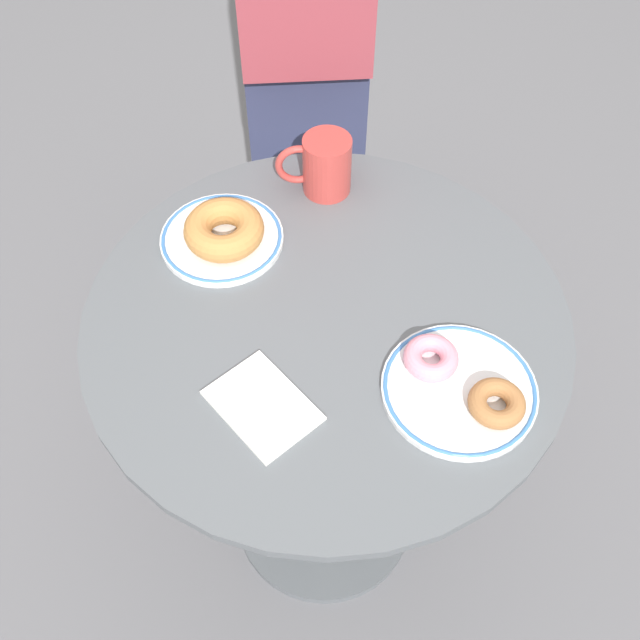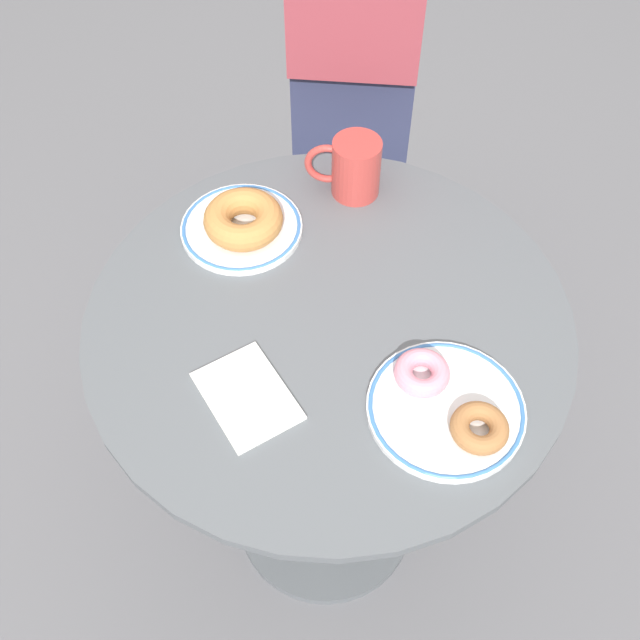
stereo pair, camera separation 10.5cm
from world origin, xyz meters
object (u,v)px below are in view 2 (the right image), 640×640
at_px(plate_right, 446,408).
at_px(donut_cinnamon, 479,428).
at_px(person_figure, 359,31).
at_px(coffee_mug, 353,167).
at_px(donut_old_fashioned, 243,219).
at_px(plate_left, 242,227).
at_px(paper_napkin, 247,396).
at_px(donut_pink_frosted, 422,373).
at_px(cafe_table, 327,402).

bearing_deg(plate_right, donut_cinnamon, 7.65).
bearing_deg(person_figure, coffee_mug, -38.25).
bearing_deg(donut_old_fashioned, plate_left, 178.28).
xyz_separation_m(plate_right, coffee_mug, (-0.41, 0.15, 0.04)).
relative_size(plate_right, person_figure, 0.12).
relative_size(plate_right, paper_napkin, 1.48).
bearing_deg(paper_napkin, coffee_mug, 124.01).
bearing_deg(coffee_mug, donut_old_fashioned, -95.40).
xyz_separation_m(donut_old_fashioned, donut_pink_frosted, (0.38, 0.05, -0.01)).
bearing_deg(person_figure, plate_right, -28.44).
distance_m(paper_napkin, coffee_mug, 0.43).
distance_m(cafe_table, paper_napkin, 0.31).
relative_size(plate_left, person_figure, 0.11).
relative_size(donut_old_fashioned, donut_pink_frosted, 1.65).
height_order(plate_right, paper_napkin, plate_right).
xyz_separation_m(donut_cinnamon, paper_napkin, (-0.22, -0.21, -0.02)).
distance_m(cafe_table, donut_pink_frosted, 0.32).
height_order(cafe_table, donut_pink_frosted, donut_pink_frosted).
height_order(cafe_table, plate_left, plate_left).
relative_size(paper_napkin, coffee_mug, 1.31).
bearing_deg(donut_pink_frosted, coffee_mug, 157.11).
bearing_deg(donut_old_fashioned, person_figure, 122.15).
bearing_deg(plate_left, cafe_table, 3.54).
relative_size(cafe_table, plate_right, 3.61).
distance_m(plate_right, coffee_mug, 0.44).
distance_m(donut_old_fashioned, coffee_mug, 0.20).
xyz_separation_m(cafe_table, donut_old_fashioned, (-0.21, -0.01, 0.28)).
distance_m(donut_pink_frosted, coffee_mug, 0.39).
distance_m(donut_cinnamon, paper_napkin, 0.31).
bearing_deg(cafe_table, coffee_mug, 135.78).
height_order(plate_left, donut_pink_frosted, donut_pink_frosted).
relative_size(donut_pink_frosted, coffee_mug, 0.70).
height_order(plate_right, donut_cinnamon, donut_cinnamon).
bearing_deg(paper_napkin, cafe_table, 106.18).
height_order(coffee_mug, person_figure, person_figure).
xyz_separation_m(donut_cinnamon, person_figure, (-0.75, 0.37, 0.04)).
relative_size(donut_cinnamon, person_figure, 0.04).
bearing_deg(plate_right, cafe_table, -171.18).
relative_size(donut_pink_frosted, person_figure, 0.04).
xyz_separation_m(plate_right, paper_napkin, (-0.17, -0.20, -0.00)).
relative_size(cafe_table, donut_cinnamon, 10.07).
distance_m(cafe_table, plate_left, 0.34).
height_order(donut_cinnamon, paper_napkin, donut_cinnamon).
bearing_deg(donut_cinnamon, paper_napkin, -136.49).
bearing_deg(donut_old_fashioned, cafe_table, 3.78).
relative_size(donut_old_fashioned, person_figure, 0.07).
relative_size(plate_right, donut_pink_frosted, 2.79).
xyz_separation_m(donut_old_fashioned, donut_cinnamon, (0.48, 0.06, -0.01)).
relative_size(plate_left, donut_pink_frosted, 2.56).
height_order(plate_right, donut_pink_frosted, donut_pink_frosted).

